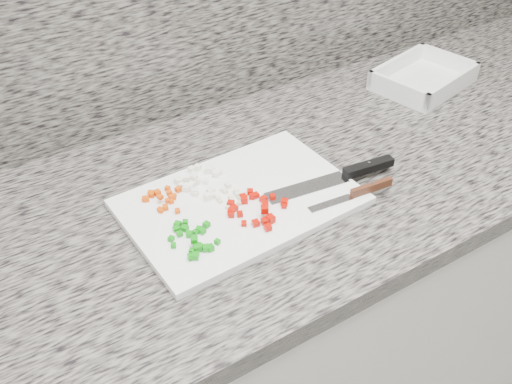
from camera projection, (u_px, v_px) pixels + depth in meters
cabinet at (262, 335)px, 1.37m from camera, size 3.92×0.62×0.86m
countertop at (264, 188)px, 1.09m from camera, size 3.96×0.64×0.04m
cutting_board at (241, 202)px, 1.01m from camera, size 0.41×0.29×0.01m
carrot_pile at (163, 198)px, 1.00m from camera, size 0.07×0.08×0.01m
onion_pile at (199, 181)px, 1.04m from camera, size 0.09×0.10×0.02m
green_pepper_pile at (193, 239)px, 0.92m from camera, size 0.08×0.10×0.02m
red_pepper_pile at (256, 209)px, 0.98m from camera, size 0.11×0.11×0.02m
garlic_pile at (233, 198)px, 1.01m from camera, size 0.05×0.05×0.01m
chef_knife at (348, 174)px, 1.06m from camera, size 0.27×0.06×0.02m
paring_knife at (361, 191)px, 1.01m from camera, size 0.17×0.03×0.02m
tray at (423, 79)px, 1.36m from camera, size 0.26×0.21×0.05m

